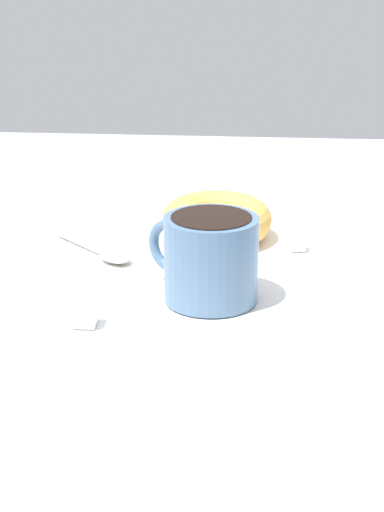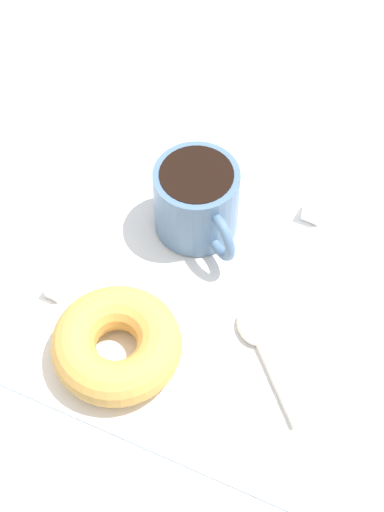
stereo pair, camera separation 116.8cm
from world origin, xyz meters
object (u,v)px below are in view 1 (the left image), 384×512
donut (217,220)px  sugar_cube (84,314)px  coffee_cup (209,256)px  sugar_cube_extra (298,242)px  spoon (106,253)px

donut → sugar_cube: donut is taller
sugar_cube → coffee_cup: bearing=-57.6°
sugar_cube → sugar_cube_extra: bearing=-42.8°
coffee_cup → sugar_cube_extra: bearing=-31.7°
sugar_cube_extra → coffee_cup: bearing=148.3°
spoon → coffee_cup: bearing=-130.9°
sugar_cube_extra → spoon: bearing=101.3°
coffee_cup → spoon: 14.05cm
coffee_cup → sugar_cube: coffee_cup is taller
spoon → sugar_cube_extra: sugar_cube_extra is taller
donut → sugar_cube_extra: (-2.82, -8.01, -1.18)cm
coffee_cup → spoon: bearing=49.1°
donut → sugar_cube_extra: size_ratio=7.64×
donut → sugar_cube: (-21.29, 9.07, -0.99)cm
spoon → sugar_cube_extra: (3.62, -18.07, 0.31)cm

